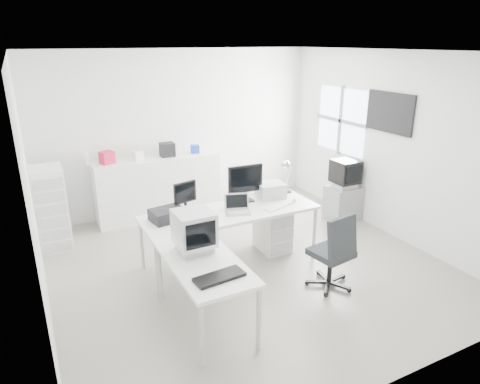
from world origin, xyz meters
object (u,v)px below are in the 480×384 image
main_desk (231,236)px  office_chair (331,249)px  sideboard (158,187)px  side_desk (205,291)px  lcd_monitor_small (185,197)px  crt_monitor (194,231)px  tv_cabinet (343,203)px  laser_printer (271,190)px  filing_cabinet (51,209)px  inkjet_printer (167,215)px  crt_tv (345,174)px  drawer_pedestal (273,230)px  lcd_monitor_large (245,183)px  laptop (238,206)px

main_desk → office_chair: 1.40m
sideboard → side_desk: bearing=-98.1°
lcd_monitor_small → crt_monitor: bearing=-119.1°
lcd_monitor_small → tv_cabinet: size_ratio=0.71×
sideboard → laser_printer: bearing=-57.7°
side_desk → crt_monitor: size_ratio=2.98×
filing_cabinet → laser_printer: bearing=-24.9°
filing_cabinet → inkjet_printer: bearing=-48.5°
laser_printer → filing_cabinet: size_ratio=0.31×
side_desk → sideboard: sideboard is taller
lcd_monitor_small → inkjet_printer: bearing=-167.3°
main_desk → crt_tv: 2.45m
crt_monitor → filing_cabinet: filing_cabinet is taller
drawer_pedestal → filing_cabinet: filing_cabinet is taller
side_desk → tv_cabinet: 3.58m
office_chair → laser_printer: bearing=84.0°
tv_cabinet → filing_cabinet: bearing=166.5°
main_desk → lcd_monitor_small: bearing=155.6°
laser_printer → filing_cabinet: (-2.89, 1.34, -0.24)m
main_desk → filing_cabinet: (-2.14, 1.56, 0.25)m
lcd_monitor_large → sideboard: 2.01m
main_desk → office_chair: office_chair is taller
lcd_monitor_small → main_desk: bearing=-38.3°
drawer_pedestal → sideboard: 2.29m
drawer_pedestal → sideboard: sideboard is taller
main_desk → laser_printer: (0.75, 0.22, 0.48)m
lcd_monitor_large → filing_cabinet: lcd_monitor_large is taller
drawer_pedestal → crt_tv: bearing=14.5°
main_desk → lcd_monitor_large: lcd_monitor_large is taller
side_desk → drawer_pedestal: (1.55, 1.15, -0.08)m
tv_cabinet → filing_cabinet: (-4.50, 1.08, 0.33)m
laser_printer → sideboard: sideboard is taller
main_desk → office_chair: (0.81, -1.14, 0.13)m
main_desk → laser_printer: laser_printer is taller
crt_monitor → tv_cabinet: bearing=21.9°
lcd_monitor_small → lcd_monitor_large: (0.90, 0.00, 0.06)m
laptop → sideboard: (-0.45, 2.14, -0.32)m
side_desk → drawer_pedestal: side_desk is taller
laptop → tv_cabinet: bearing=32.7°
side_desk → lcd_monitor_small: size_ratio=3.38×
side_desk → lcd_monitor_large: size_ratio=2.61×
sideboard → tv_cabinet: bearing=-29.5°
lcd_monitor_large → main_desk: bearing=-141.5°
main_desk → tv_cabinet: main_desk is taller
crt_monitor → sideboard: size_ratio=0.22×
side_desk → laser_printer: laser_printer is taller
side_desk → tv_cabinet: (3.21, 1.58, -0.08)m
lcd_monitor_large → crt_monitor: size_ratio=1.14×
laptop → office_chair: 1.33m
drawer_pedestal → laptop: (-0.65, -0.15, 0.55)m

